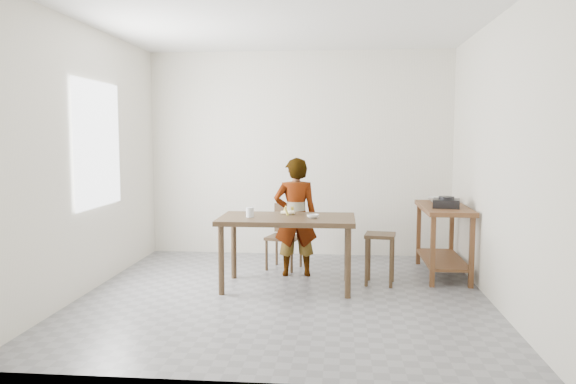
# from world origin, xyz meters

# --- Properties ---
(floor) EXTENTS (4.00, 4.00, 0.04)m
(floor) POSITION_xyz_m (0.00, 0.00, -0.02)
(floor) COLOR slate
(floor) RESTS_ON ground
(ceiling) EXTENTS (4.00, 4.00, 0.04)m
(ceiling) POSITION_xyz_m (0.00, 0.00, 2.72)
(ceiling) COLOR white
(ceiling) RESTS_ON wall_back
(wall_back) EXTENTS (4.00, 0.04, 2.70)m
(wall_back) POSITION_xyz_m (0.00, 2.02, 1.35)
(wall_back) COLOR silver
(wall_back) RESTS_ON ground
(wall_front) EXTENTS (4.00, 0.04, 2.70)m
(wall_front) POSITION_xyz_m (0.00, -2.02, 1.35)
(wall_front) COLOR silver
(wall_front) RESTS_ON ground
(wall_left) EXTENTS (0.04, 4.00, 2.70)m
(wall_left) POSITION_xyz_m (-2.02, 0.00, 1.35)
(wall_left) COLOR silver
(wall_left) RESTS_ON ground
(wall_right) EXTENTS (0.04, 4.00, 2.70)m
(wall_right) POSITION_xyz_m (2.02, 0.00, 1.35)
(wall_right) COLOR silver
(wall_right) RESTS_ON ground
(window_pane) EXTENTS (0.02, 1.10, 1.30)m
(window_pane) POSITION_xyz_m (-1.97, 0.20, 1.50)
(window_pane) COLOR white
(window_pane) RESTS_ON wall_left
(dining_table) EXTENTS (1.40, 0.80, 0.75)m
(dining_table) POSITION_xyz_m (0.00, 0.30, 0.38)
(dining_table) COLOR #402E1C
(dining_table) RESTS_ON floor
(prep_counter) EXTENTS (0.50, 1.20, 0.80)m
(prep_counter) POSITION_xyz_m (1.72, 1.00, 0.40)
(prep_counter) COLOR brown
(prep_counter) RESTS_ON floor
(child) EXTENTS (0.53, 0.39, 1.35)m
(child) POSITION_xyz_m (0.05, 0.83, 0.67)
(child) COLOR white
(child) RESTS_ON floor
(dining_chair) EXTENTS (0.46, 0.46, 0.77)m
(dining_chair) POSITION_xyz_m (-0.12, 1.14, 0.38)
(dining_chair) COLOR #402E1C
(dining_chair) RESTS_ON floor
(stool) EXTENTS (0.35, 0.35, 0.55)m
(stool) POSITION_xyz_m (0.98, 0.53, 0.27)
(stool) COLOR #402E1C
(stool) RESTS_ON floor
(glass_tumbler) EXTENTS (0.10, 0.10, 0.10)m
(glass_tumbler) POSITION_xyz_m (-0.38, 0.24, 0.80)
(glass_tumbler) COLOR silver
(glass_tumbler) RESTS_ON dining_table
(small_bowl) EXTENTS (0.14, 0.14, 0.04)m
(small_bowl) POSITION_xyz_m (0.27, 0.23, 0.77)
(small_bowl) COLOR silver
(small_bowl) RESTS_ON dining_table
(banana) EXTENTS (0.21, 0.18, 0.06)m
(banana) POSITION_xyz_m (-0.01, 0.46, 0.78)
(banana) COLOR #F5D45E
(banana) RESTS_ON dining_table
(serving_bowl) EXTENTS (0.30, 0.30, 0.06)m
(serving_bowl) POSITION_xyz_m (1.72, 1.36, 0.83)
(serving_bowl) COLOR silver
(serving_bowl) RESTS_ON prep_counter
(gas_burner) EXTENTS (0.33, 0.33, 0.09)m
(gas_burner) POSITION_xyz_m (1.72, 0.84, 0.85)
(gas_burner) COLOR black
(gas_burner) RESTS_ON prep_counter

